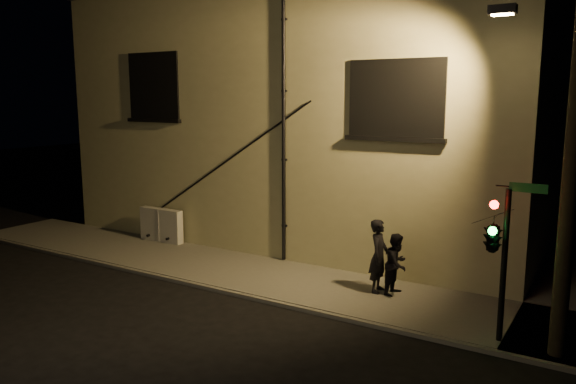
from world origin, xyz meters
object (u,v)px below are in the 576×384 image
Objects in this scene: utility_cabinet at (161,225)px; streetlamp_pole at (568,158)px; pedestrian_b at (397,264)px; pedestrian_a at (379,256)px; traffic_signal at (494,236)px.

utility_cabinet is 13.17m from streetlamp_pole.
pedestrian_b is (8.78, -0.77, 0.21)m from utility_cabinet.
utility_cabinet is at bearing 78.72° from pedestrian_a.
pedestrian_a is at bearing 160.94° from streetlamp_pole.
pedestrian_b is at bearing -5.04° from utility_cabinet.
pedestrian_a is 0.49m from pedestrian_b.
streetlamp_pole is at bearing -10.40° from utility_cabinet.
streetlamp_pole reaches higher than utility_cabinet.
streetlamp_pole reaches higher than traffic_signal.
pedestrian_b is 3.36m from traffic_signal.
traffic_signal reaches higher than utility_cabinet.
utility_cabinet is at bearing 168.18° from traffic_signal.
pedestrian_b is at bearing 148.18° from traffic_signal.
pedestrian_b is at bearing -87.04° from pedestrian_a.
traffic_signal is (2.59, -1.61, 1.42)m from pedestrian_b.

